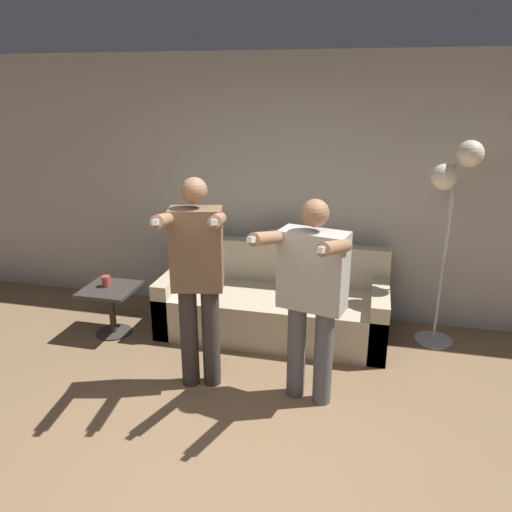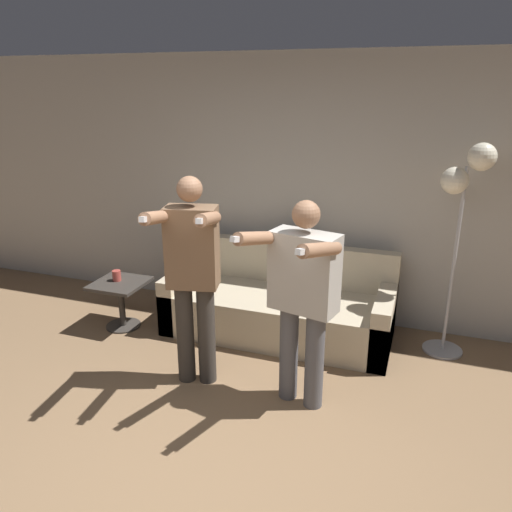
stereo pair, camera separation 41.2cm
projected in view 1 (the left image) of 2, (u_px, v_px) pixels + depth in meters
name	position (u px, v px, depth m)	size (l,w,h in m)	color
ground_plane	(214.00, 500.00, 2.91)	(16.00, 16.00, 0.00)	#846647
wall_back	(294.00, 190.00, 4.96)	(10.00, 0.05, 2.60)	#B7B2A8
couch	(274.00, 306.00, 4.83)	(2.14, 0.86, 0.82)	beige
person_left	(197.00, 273.00, 3.73)	(0.56, 0.73, 1.68)	#38332D
person_right	(311.00, 289.00, 3.56)	(0.65, 0.75, 1.56)	#56565B
cat	(285.00, 235.00, 4.91)	(0.54, 0.12, 0.17)	#B7AD9E
floor_lamp	(454.00, 189.00, 4.24)	(0.40, 0.35, 1.87)	#B2B2B7
side_table	(111.00, 300.00, 4.76)	(0.49, 0.49, 0.48)	#38332D
cup	(106.00, 281.00, 4.73)	(0.08, 0.08, 0.10)	#B7473D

